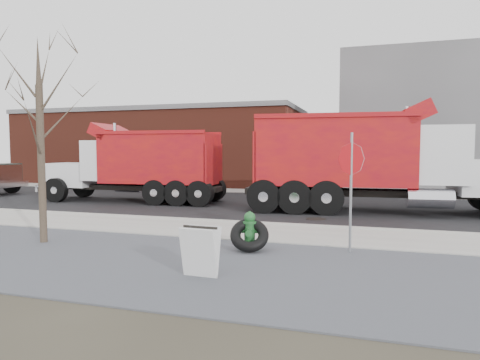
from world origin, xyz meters
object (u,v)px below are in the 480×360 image
(stop_sign, at_px, (351,172))
(sandwich_board, at_px, (200,251))
(dump_truck_red_a, at_px, (371,158))
(fire_hydrant, at_px, (250,232))
(dump_truck_red_b, at_px, (139,163))
(truck_tire, at_px, (249,235))

(stop_sign, distance_m, sandwich_board, 4.00)
(stop_sign, height_order, dump_truck_red_a, dump_truck_red_a)
(fire_hydrant, height_order, stop_sign, stop_sign)
(sandwich_board, xyz_separation_m, dump_truck_red_a, (2.99, 9.74, 1.57))
(fire_hydrant, height_order, dump_truck_red_b, dump_truck_red_b)
(fire_hydrant, relative_size, sandwich_board, 0.98)
(stop_sign, relative_size, dump_truck_red_b, 0.33)
(truck_tire, bearing_deg, fire_hydrant, 104.40)
(stop_sign, distance_m, dump_truck_red_a, 7.01)
(truck_tire, bearing_deg, sandwich_board, -98.02)
(sandwich_board, bearing_deg, dump_truck_red_b, 128.79)
(fire_hydrant, relative_size, dump_truck_red_b, 0.11)
(sandwich_board, xyz_separation_m, dump_truck_red_b, (-7.15, 10.04, 1.29))
(fire_hydrant, bearing_deg, stop_sign, -3.36)
(truck_tire, height_order, dump_truck_red_b, dump_truck_red_b)
(truck_tire, relative_size, sandwich_board, 1.15)
(fire_hydrant, bearing_deg, dump_truck_red_a, 57.79)
(sandwich_board, distance_m, dump_truck_red_b, 12.39)
(dump_truck_red_a, bearing_deg, fire_hydrant, -114.87)
(sandwich_board, bearing_deg, fire_hydrant, 86.92)
(stop_sign, bearing_deg, fire_hydrant, 167.92)
(dump_truck_red_b, bearing_deg, sandwich_board, 121.94)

